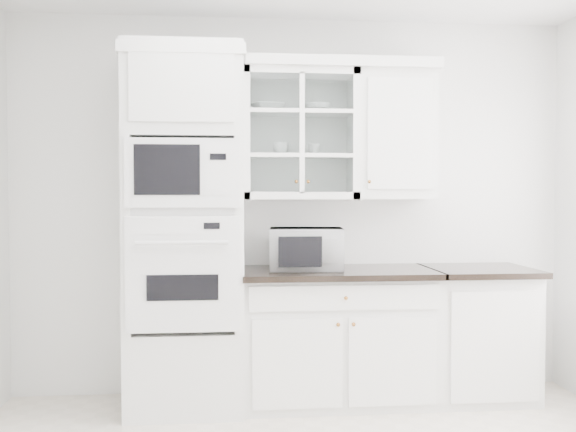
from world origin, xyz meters
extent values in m
cube|color=white|center=(0.00, 1.74, 1.35)|extent=(4.00, 0.02, 2.70)
cube|color=white|center=(-0.75, 1.43, 1.20)|extent=(0.76, 0.65, 2.40)
cube|color=white|center=(-0.75, 1.09, 0.94)|extent=(0.70, 0.03, 0.72)
cube|color=black|center=(-0.75, 1.07, 0.86)|extent=(0.44, 0.01, 0.16)
cube|color=white|center=(-0.75, 1.09, 1.56)|extent=(0.70, 0.03, 0.43)
cube|color=black|center=(-0.84, 1.07, 1.58)|extent=(0.40, 0.01, 0.31)
cube|color=white|center=(0.28, 1.45, 0.44)|extent=(1.30, 0.60, 0.88)
cube|color=black|center=(0.28, 1.42, 0.90)|extent=(1.32, 0.67, 0.04)
cube|color=white|center=(1.28, 1.45, 0.44)|extent=(0.70, 0.60, 0.88)
cube|color=black|center=(1.28, 1.42, 0.90)|extent=(0.72, 0.67, 0.04)
cube|color=white|center=(0.03, 1.58, 1.85)|extent=(0.80, 0.33, 0.90)
cube|color=white|center=(0.03, 1.58, 1.70)|extent=(0.74, 0.29, 0.02)
cube|color=white|center=(0.03, 1.58, 2.00)|extent=(0.74, 0.29, 0.02)
cube|color=white|center=(0.71, 1.58, 1.85)|extent=(0.55, 0.33, 0.90)
cube|color=white|center=(-0.07, 1.56, 2.33)|extent=(2.14, 0.38, 0.07)
imported|color=white|center=(0.06, 1.44, 1.06)|extent=(0.53, 0.45, 0.28)
imported|color=white|center=(-0.19, 1.58, 2.04)|extent=(0.28, 0.28, 0.06)
imported|color=white|center=(0.16, 1.57, 2.04)|extent=(0.21, 0.21, 0.06)
imported|color=white|center=(-0.10, 1.58, 1.75)|extent=(0.11, 0.11, 0.08)
imported|color=white|center=(0.13, 1.59, 1.75)|extent=(0.11, 0.11, 0.08)
camera|label=1|loc=(-0.47, -2.90, 1.44)|focal=40.00mm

